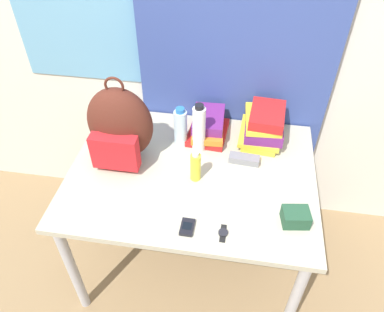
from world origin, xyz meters
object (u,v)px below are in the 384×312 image
(backpack, at_px, (120,126))
(book_stack_center, at_px, (263,126))
(sports_bottle, at_px, (199,129))
(cell_phone, at_px, (187,227))
(sunscreen_bottle, at_px, (196,166))
(wristwatch, at_px, (223,233))
(sunglasses_case, at_px, (244,159))
(camera_pouch, at_px, (296,217))
(water_bottle, at_px, (181,128))
(book_stack_left, at_px, (208,126))

(backpack, xyz_separation_m, book_stack_center, (0.69, 0.24, -0.10))
(sports_bottle, distance_m, cell_phone, 0.52)
(book_stack_center, height_order, sunscreen_bottle, book_stack_center)
(backpack, distance_m, wristwatch, 0.70)
(sports_bottle, distance_m, wristwatch, 0.55)
(sunglasses_case, distance_m, camera_pouch, 0.41)
(sunscreen_bottle, height_order, wristwatch, sunscreen_bottle)
(sports_bottle, distance_m, sunglasses_case, 0.27)
(book_stack_center, relative_size, wristwatch, 3.23)
(water_bottle, relative_size, camera_pouch, 1.82)
(cell_phone, distance_m, sunglasses_case, 0.49)
(book_stack_left, height_order, camera_pouch, book_stack_left)
(water_bottle, distance_m, cell_phone, 0.56)
(sports_bottle, height_order, camera_pouch, sports_bottle)
(water_bottle, xyz_separation_m, wristwatch, (0.27, -0.54, -0.10))
(sports_bottle, height_order, cell_phone, sports_bottle)
(sunscreen_bottle, bearing_deg, sunglasses_case, 34.25)
(wristwatch, bearing_deg, book_stack_center, 77.41)
(sunscreen_bottle, bearing_deg, camera_pouch, -22.70)
(backpack, distance_m, book_stack_left, 0.48)
(water_bottle, relative_size, cell_phone, 2.64)
(book_stack_left, bearing_deg, camera_pouch, -50.33)
(cell_phone, distance_m, wristwatch, 0.15)
(sunscreen_bottle, bearing_deg, backpack, 164.78)
(book_stack_center, relative_size, cell_phone, 3.31)
(sunglasses_case, distance_m, wristwatch, 0.45)
(book_stack_left, distance_m, water_bottle, 0.17)
(water_bottle, bearing_deg, backpack, -153.40)
(cell_phone, bearing_deg, book_stack_left, 89.38)
(cell_phone, height_order, sunglasses_case, sunglasses_case)
(book_stack_center, height_order, sports_bottle, sports_bottle)
(book_stack_left, xyz_separation_m, book_stack_center, (0.29, 0.01, 0.03))
(water_bottle, xyz_separation_m, cell_phone, (0.12, -0.53, -0.10))
(backpack, distance_m, cell_phone, 0.59)
(book_stack_center, distance_m, cell_phone, 0.71)
(book_stack_center, bearing_deg, book_stack_left, -179.00)
(sunscreen_bottle, distance_m, camera_pouch, 0.49)
(backpack, height_order, water_bottle, backpack)
(book_stack_left, height_order, book_stack_center, book_stack_center)
(book_stack_center, distance_m, sunglasses_case, 0.22)
(sports_bottle, bearing_deg, backpack, -163.42)
(water_bottle, height_order, cell_phone, water_bottle)
(cell_phone, bearing_deg, water_bottle, 103.03)
(wristwatch, bearing_deg, book_stack_left, 102.79)
(water_bottle, bearing_deg, book_stack_left, 37.53)
(book_stack_center, xyz_separation_m, sunscreen_bottle, (-0.30, -0.34, -0.01))
(sports_bottle, height_order, sunglasses_case, sports_bottle)
(book_stack_left, distance_m, camera_pouch, 0.69)
(water_bottle, height_order, camera_pouch, water_bottle)
(sports_bottle, relative_size, wristwatch, 3.13)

